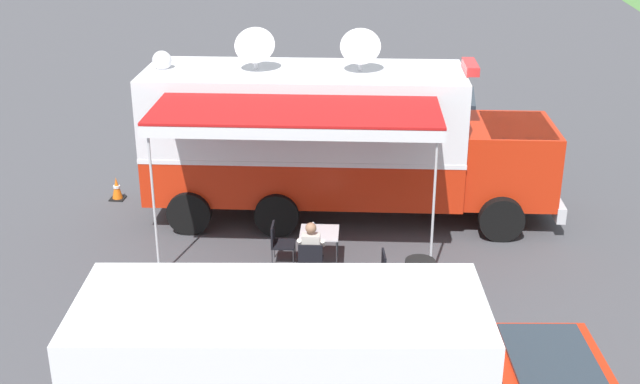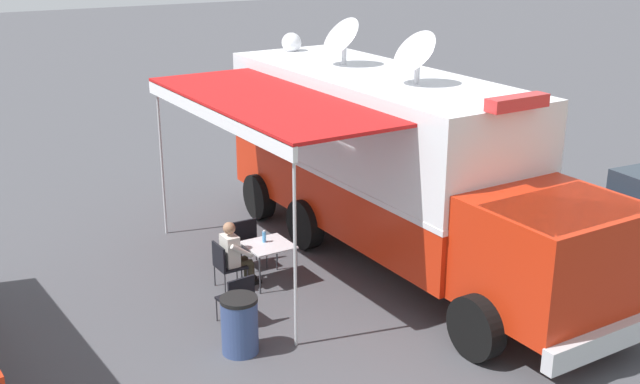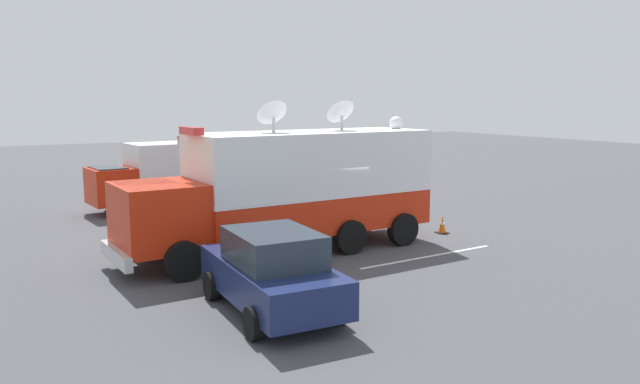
{
  "view_description": "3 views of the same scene",
  "coord_description": "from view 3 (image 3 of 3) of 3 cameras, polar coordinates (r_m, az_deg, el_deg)",
  "views": [
    {
      "loc": [
        17.63,
        2.17,
        7.78
      ],
      "look_at": [
        1.79,
        0.55,
        1.3
      ],
      "focal_mm": 45.31,
      "sensor_mm": 36.0,
      "label": 1
    },
    {
      "loc": [
        8.07,
        12.52,
        6.19
      ],
      "look_at": [
        1.11,
        -0.15,
        1.25
      ],
      "focal_mm": 44.24,
      "sensor_mm": 36.0,
      "label": 2
    },
    {
      "loc": [
        -15.8,
        8.67,
        4.43
      ],
      "look_at": [
        0.92,
        -0.81,
        1.52
      ],
      "focal_mm": 34.3,
      "sensor_mm": 36.0,
      "label": 3
    }
  ],
  "objects": [
    {
      "name": "folding_chair_beside_table",
      "position": [
        20.83,
        -3.7,
        -2.24
      ],
      "size": [
        0.5,
        0.5,
        0.87
      ],
      "color": "black",
      "rests_on": "ground"
    },
    {
      "name": "lot_stripe",
      "position": [
        17.78,
        10.08,
        -5.94
      ],
      "size": [
        0.36,
        4.8,
        0.01
      ],
      "primitive_type": "cube",
      "rotation": [
        0.0,
        0.0,
        0.05
      ],
      "color": "silver",
      "rests_on": "ground"
    },
    {
      "name": "water_bottle",
      "position": [
        20.47,
        -5.52,
        -1.54
      ],
      "size": [
        0.07,
        0.07,
        0.22
      ],
      "color": "#4C99D8",
      "rests_on": "folding_table"
    },
    {
      "name": "traffic_cone",
      "position": [
        20.86,
        11.33,
        -3.03
      ],
      "size": [
        0.36,
        0.36,
        0.58
      ],
      "color": "black",
      "rests_on": "ground"
    },
    {
      "name": "car_behind_truck",
      "position": [
        12.9,
        -4.52,
        -7.38
      ],
      "size": [
        4.27,
        2.16,
        1.76
      ],
      "color": "navy",
      "rests_on": "ground"
    },
    {
      "name": "folding_chair_spare_by_truck",
      "position": [
        21.05,
        -10.16,
        -2.24
      ],
      "size": [
        0.54,
        0.54,
        0.87
      ],
      "color": "black",
      "rests_on": "ground"
    },
    {
      "name": "folding_table",
      "position": [
        20.43,
        -5.82,
        -2.03
      ],
      "size": [
        0.84,
        0.84,
        0.73
      ],
      "color": "silver",
      "rests_on": "ground"
    },
    {
      "name": "command_truck",
      "position": [
        17.85,
        -2.9,
        0.61
      ],
      "size": [
        5.24,
        9.6,
        4.53
      ],
      "color": "red",
      "rests_on": "ground"
    },
    {
      "name": "seated_responder",
      "position": [
        21.03,
        -6.24,
        -1.79
      ],
      "size": [
        0.68,
        0.57,
        1.25
      ],
      "color": "silver",
      "rests_on": "ground"
    },
    {
      "name": "support_truck",
      "position": [
        25.9,
        -12.82,
        1.65
      ],
      "size": [
        2.87,
        6.97,
        2.7
      ],
      "color": "white",
      "rests_on": "ground"
    },
    {
      "name": "folding_chair_at_table",
      "position": [
        21.22,
        -6.46,
        -2.08
      ],
      "size": [
        0.5,
        0.5,
        0.87
      ],
      "color": "black",
      "rests_on": "ground"
    },
    {
      "name": "trash_bin",
      "position": [
        21.11,
        -12.5,
        -2.44
      ],
      "size": [
        0.57,
        0.57,
        0.91
      ],
      "color": "#384C7F",
      "rests_on": "ground"
    },
    {
      "name": "ground_plane",
      "position": [
        18.56,
        -0.78,
        -5.19
      ],
      "size": [
        100.0,
        100.0,
        0.0
      ],
      "primitive_type": "plane",
      "color": "#47474C"
    }
  ]
}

